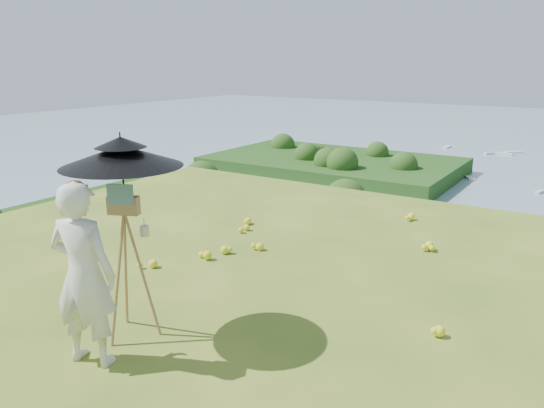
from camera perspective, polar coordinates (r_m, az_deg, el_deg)
The scene contains 9 objects.
ground at distance 5.97m, azimuth -2.31°, elevation -14.41°, with size 14.00×14.00×0.00m, color #46681D.
peninsula at distance 180.17m, azimuth 6.58°, elevation 4.98°, with size 90.00×60.00×12.00m, color #13390F, non-canonical shape.
slope_trees at distance 43.25m, azimuth 26.13°, elevation -10.91°, with size 110.00×50.00×6.00m, color #214916, non-canonical shape.
moored_boats at distance 169.95m, azimuth 26.71°, elevation 1.20°, with size 140.00×140.00×0.70m, color silver, non-canonical shape.
wildflowers at distance 6.12m, azimuth -0.94°, elevation -12.96°, with size 10.00×10.50×0.12m, color yellow, non-canonical shape.
painter at distance 5.50m, azimuth -19.62°, elevation -7.18°, with size 0.68×0.45×1.88m, color beige.
field_easel at distance 5.92m, azimuth -15.25°, elevation -5.96°, with size 0.66×0.66×1.73m, color olive, non-canonical shape.
sun_umbrella at distance 5.68m, azimuth -15.78°, elevation 3.32°, with size 1.26×1.26×0.83m, color black, non-canonical shape.
painter_cap at distance 5.24m, azimuth -20.47°, elevation 1.79°, with size 0.21×0.25×0.10m, color pink, non-canonical shape.
Camera 1 is at (3.00, -4.23, 2.96)m, focal length 35.00 mm.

